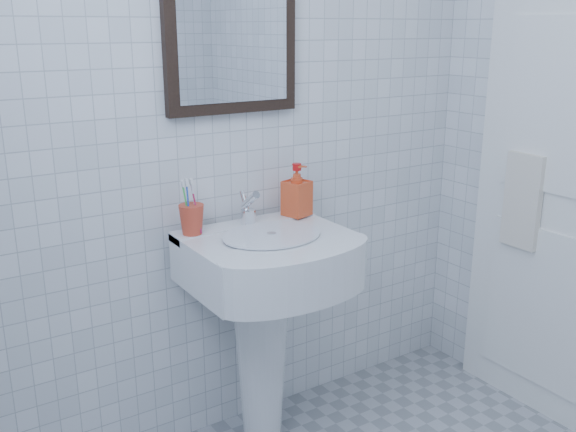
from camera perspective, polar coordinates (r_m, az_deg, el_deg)
wall_back at (r=2.32m, az=-5.24°, el=9.39°), size 2.20×0.02×2.50m
washbasin at (r=2.32m, az=-2.14°, el=-7.86°), size 0.56×0.41×0.86m
faucet at (r=2.29m, az=-3.54°, el=0.52°), size 0.05×0.12×0.13m
toothbrush_cup at (r=2.21m, az=-8.55°, el=-0.31°), size 0.11×0.11×0.10m
soap_dispenser at (r=2.39m, az=0.79°, el=2.33°), size 0.11×0.11×0.20m
wall_mirror at (r=2.29m, az=-5.05°, el=16.84°), size 0.50×0.04×0.62m
bathroom_door at (r=2.62m, az=23.72°, el=3.32°), size 0.04×0.80×2.00m
towel_ring at (r=2.68m, az=20.76°, el=5.03°), size 0.01×0.18×0.18m
hand_towel at (r=2.70m, az=20.12°, el=1.25°), size 0.03×0.16×0.38m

